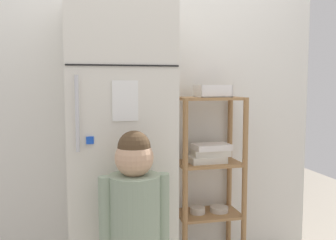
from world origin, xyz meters
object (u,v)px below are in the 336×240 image
(child_standing, at_px, (135,216))
(fruit_bin, at_px, (213,92))
(refrigerator, at_px, (119,150))
(pantry_shelf_unit, at_px, (209,169))

(child_standing, distance_m, fruit_bin, 1.07)
(refrigerator, height_order, fruit_bin, refrigerator)
(refrigerator, height_order, child_standing, refrigerator)
(pantry_shelf_unit, bearing_deg, child_standing, -135.12)
(child_standing, xyz_separation_m, pantry_shelf_unit, (0.60, 0.60, 0.07))
(refrigerator, bearing_deg, pantry_shelf_unit, 12.88)
(pantry_shelf_unit, distance_m, fruit_bin, 0.53)
(refrigerator, bearing_deg, fruit_bin, 13.63)
(refrigerator, relative_size, pantry_shelf_unit, 1.50)
(refrigerator, distance_m, child_standing, 0.52)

